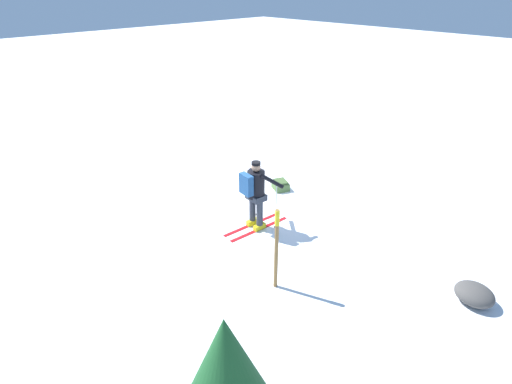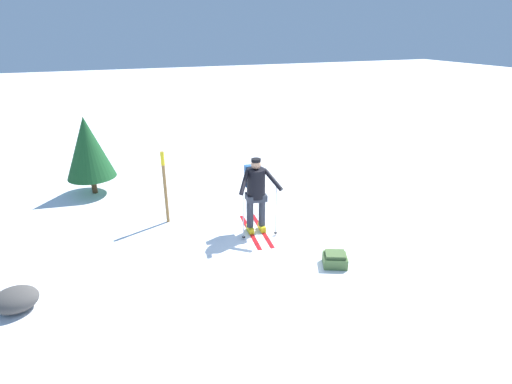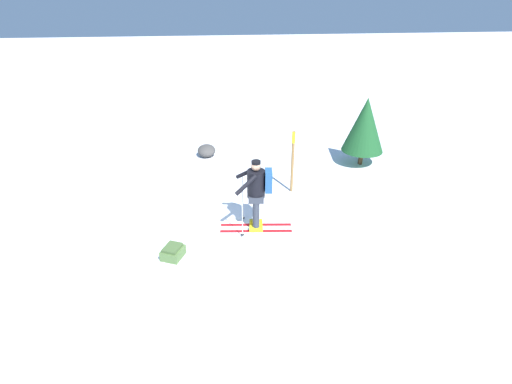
{
  "view_description": "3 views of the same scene",
  "coord_description": "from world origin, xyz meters",
  "px_view_note": "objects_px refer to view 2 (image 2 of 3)",
  "views": [
    {
      "loc": [
        -6.27,
        6.23,
        5.18
      ],
      "look_at": [
        -0.6,
        0.76,
        0.93
      ],
      "focal_mm": 28.0,
      "sensor_mm": 36.0,
      "label": 1
    },
    {
      "loc": [
        -3.41,
        -6.52,
        4.16
      ],
      "look_at": [
        -0.6,
        0.76,
        0.93
      ],
      "focal_mm": 28.0,
      "sensor_mm": 36.0,
      "label": 2
    },
    {
      "loc": [
        7.08,
        -0.13,
        4.95
      ],
      "look_at": [
        -0.6,
        0.76,
        0.93
      ],
      "focal_mm": 28.0,
      "sensor_mm": 36.0,
      "label": 3
    }
  ],
  "objects_px": {
    "skier": "(256,190)",
    "dropped_backpack": "(335,259)",
    "pine_tree": "(88,148)",
    "trail_marker": "(165,182)",
    "rock_boulder": "(15,300)"
  },
  "relations": [
    {
      "from": "skier",
      "to": "dropped_backpack",
      "type": "height_order",
      "value": "skier"
    },
    {
      "from": "dropped_backpack",
      "to": "trail_marker",
      "type": "xyz_separation_m",
      "value": [
        -2.62,
        2.97,
        0.85
      ]
    },
    {
      "from": "skier",
      "to": "dropped_backpack",
      "type": "relative_size",
      "value": 3.01
    },
    {
      "from": "trail_marker",
      "to": "pine_tree",
      "type": "bearing_deg",
      "value": 122.14
    },
    {
      "from": "dropped_backpack",
      "to": "trail_marker",
      "type": "distance_m",
      "value": 4.05
    },
    {
      "from": "dropped_backpack",
      "to": "pine_tree",
      "type": "relative_size",
      "value": 0.27
    },
    {
      "from": "trail_marker",
      "to": "pine_tree",
      "type": "distance_m",
      "value": 2.94
    },
    {
      "from": "dropped_backpack",
      "to": "pine_tree",
      "type": "bearing_deg",
      "value": 127.5
    },
    {
      "from": "skier",
      "to": "dropped_backpack",
      "type": "xyz_separation_m",
      "value": [
        0.89,
        -1.83,
        -0.86
      ]
    },
    {
      "from": "skier",
      "to": "rock_boulder",
      "type": "relative_size",
      "value": 2.45
    },
    {
      "from": "dropped_backpack",
      "to": "pine_tree",
      "type": "distance_m",
      "value": 6.96
    },
    {
      "from": "pine_tree",
      "to": "skier",
      "type": "bearing_deg",
      "value": -47.73
    },
    {
      "from": "dropped_backpack",
      "to": "rock_boulder",
      "type": "bearing_deg",
      "value": 172.45
    },
    {
      "from": "skier",
      "to": "dropped_backpack",
      "type": "bearing_deg",
      "value": -64.01
    },
    {
      "from": "pine_tree",
      "to": "dropped_backpack",
      "type": "bearing_deg",
      "value": -52.5
    }
  ]
}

